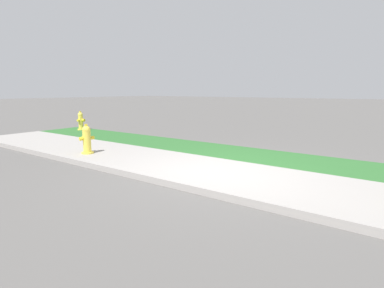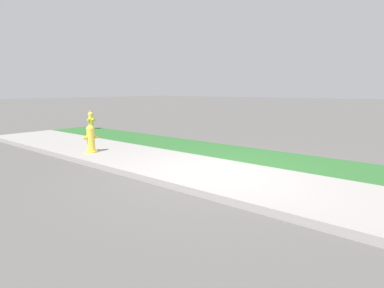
% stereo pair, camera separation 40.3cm
% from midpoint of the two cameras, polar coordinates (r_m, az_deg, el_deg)
% --- Properties ---
extents(ground_plane, '(120.00, 120.00, 0.00)m').
position_cam_midpoint_polar(ground_plane, '(6.04, 6.04, -5.51)').
color(ground_plane, '#5B5956').
extents(sidewalk_pavement, '(18.00, 2.25, 0.01)m').
position_cam_midpoint_polar(sidewalk_pavement, '(6.04, 6.04, -5.47)').
color(sidewalk_pavement, '#9E9993').
rests_on(sidewalk_pavement, ground).
extents(grass_verge, '(18.00, 1.74, 0.01)m').
position_cam_midpoint_polar(grass_verge, '(7.75, 14.08, -2.23)').
color(grass_verge, '#2D662D').
rests_on(grass_verge, ground).
extents(street_curb, '(18.00, 0.16, 0.12)m').
position_cam_midpoint_polar(street_curb, '(5.10, -1.38, -7.76)').
color(street_curb, '#9E9993').
rests_on(street_curb, ground).
extents(fire_hydrant_far_end, '(0.36, 0.39, 0.78)m').
position_cam_midpoint_polar(fire_hydrant_far_end, '(8.25, -17.41, 0.99)').
color(fire_hydrant_far_end, yellow).
rests_on(fire_hydrant_far_end, ground).
extents(fire_hydrant_near_corner, '(0.35, 0.38, 0.78)m').
position_cam_midpoint_polar(fire_hydrant_near_corner, '(13.31, -17.88, 4.30)').
color(fire_hydrant_near_corner, yellow).
rests_on(fire_hydrant_near_corner, ground).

